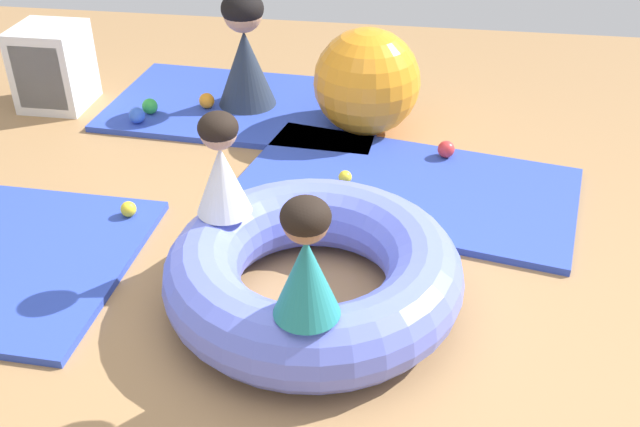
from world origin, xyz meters
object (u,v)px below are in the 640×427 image
at_px(child_in_teal, 306,260).
at_px(play_ball_green, 150,106).
at_px(play_ball_yellow_second, 345,177).
at_px(storage_cube, 51,68).
at_px(play_ball_yellow, 128,209).
at_px(adult_seated, 245,51).
at_px(play_ball_orange, 207,101).
at_px(child_in_white, 221,165).
at_px(exercise_ball_large, 367,82).
at_px(play_ball_blue, 137,115).
at_px(inflatable_cushion, 313,272).
at_px(play_ball_red, 446,149).

distance_m(child_in_teal, play_ball_green, 2.70).
relative_size(play_ball_yellow_second, storage_cube, 0.14).
bearing_deg(play_ball_green, play_ball_yellow, -75.27).
distance_m(adult_seated, storage_cube, 1.35).
bearing_deg(play_ball_orange, child_in_white, -70.61).
bearing_deg(child_in_teal, play_ball_yellow_second, -46.34).
bearing_deg(exercise_ball_large, storage_cube, 178.29).
xyz_separation_m(child_in_white, play_ball_yellow, (-0.63, 0.33, -0.50)).
bearing_deg(adult_seated, play_ball_blue, 169.59).
relative_size(child_in_teal, play_ball_yellow, 6.07).
bearing_deg(storage_cube, play_ball_yellow_second, -21.37).
distance_m(inflatable_cushion, play_ball_orange, 2.17).
bearing_deg(play_ball_orange, storage_cube, -178.06).
relative_size(inflatable_cushion, exercise_ball_large, 1.95).
relative_size(play_ball_red, storage_cube, 0.18).
bearing_deg(play_ball_green, play_ball_red, -9.23).
relative_size(inflatable_cushion, play_ball_blue, 12.47).
relative_size(inflatable_cushion, storage_cube, 2.38).
bearing_deg(inflatable_cushion, play_ball_yellow, 154.56).
distance_m(adult_seated, play_ball_red, 1.52).
distance_m(play_ball_yellow, play_ball_green, 1.28).
height_order(adult_seated, play_ball_blue, adult_seated).
bearing_deg(play_ball_red, play_ball_orange, 163.97).
distance_m(inflatable_cushion, child_in_white, 0.63).
xyz_separation_m(child_in_white, play_ball_green, (-0.96, 1.58, -0.49)).
bearing_deg(exercise_ball_large, play_ball_green, -178.25).
bearing_deg(play_ball_orange, play_ball_yellow, -91.17).
bearing_deg(storage_cube, play_ball_red, -9.08).
bearing_deg(storage_cube, exercise_ball_large, -1.71).
bearing_deg(play_ball_blue, play_ball_yellow, -71.69).
bearing_deg(play_ball_yellow, inflatable_cushion, -25.44).
bearing_deg(play_ball_red, inflatable_cushion, -112.21).
height_order(inflatable_cushion, exercise_ball_large, exercise_ball_large).
xyz_separation_m(adult_seated, play_ball_yellow, (-0.29, -1.50, -0.34)).
xyz_separation_m(play_ball_green, exercise_ball_large, (1.46, 0.04, 0.25)).
height_order(child_in_white, storage_cube, child_in_white).
bearing_deg(play_ball_orange, adult_seated, 23.75).
bearing_deg(exercise_ball_large, play_ball_orange, 174.74).
xyz_separation_m(adult_seated, play_ball_green, (-0.61, -0.26, -0.33)).
bearing_deg(play_ball_yellow, play_ball_yellow_second, 25.19).
relative_size(play_ball_orange, play_ball_yellow_second, 1.38).
xyz_separation_m(play_ball_red, play_ball_green, (-1.98, 0.32, 0.00)).
bearing_deg(play_ball_yellow_second, adult_seated, 129.21).
distance_m(child_in_teal, storage_cube, 3.20).
bearing_deg(child_in_white, storage_cube, -116.80).
distance_m(play_ball_green, exercise_ball_large, 1.48).
xyz_separation_m(adult_seated, play_ball_yellow_second, (0.81, -0.99, -0.34)).
bearing_deg(adult_seated, play_ball_red, -65.81).
relative_size(child_in_white, play_ball_green, 4.67).
distance_m(play_ball_orange, storage_cube, 1.09).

